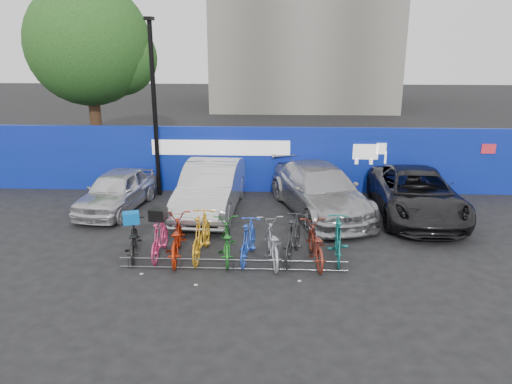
# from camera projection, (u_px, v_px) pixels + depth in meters

# --- Properties ---
(ground) EXTENTS (100.00, 100.00, 0.00)m
(ground) POSITION_uv_depth(u_px,v_px,m) (235.00, 260.00, 12.80)
(ground) COLOR black
(ground) RESTS_ON ground
(hoarding) EXTENTS (22.00, 0.18, 2.40)m
(hoarding) POSITION_uv_depth(u_px,v_px,m) (249.00, 159.00, 18.17)
(hoarding) COLOR navy
(hoarding) RESTS_ON ground
(tree) EXTENTS (5.40, 5.20, 7.80)m
(tree) POSITION_uv_depth(u_px,v_px,m) (94.00, 47.00, 21.16)
(tree) COLOR #382314
(tree) RESTS_ON ground
(lamppost) EXTENTS (0.25, 0.50, 6.11)m
(lamppost) POSITION_uv_depth(u_px,v_px,m) (154.00, 104.00, 17.11)
(lamppost) COLOR black
(lamppost) RESTS_ON ground
(bike_rack) EXTENTS (5.60, 0.03, 0.30)m
(bike_rack) POSITION_uv_depth(u_px,v_px,m) (233.00, 264.00, 12.18)
(bike_rack) COLOR #595B60
(bike_rack) RESTS_ON ground
(car_0) EXTENTS (2.12, 4.06, 1.32)m
(car_0) POSITION_uv_depth(u_px,v_px,m) (116.00, 191.00, 16.34)
(car_0) COLOR silver
(car_0) RESTS_ON ground
(car_1) EXTENTS (1.97, 4.96, 1.61)m
(car_1) POSITION_uv_depth(u_px,v_px,m) (211.00, 188.00, 16.13)
(car_1) COLOR #BBBBC0
(car_1) RESTS_ON ground
(car_2) EXTENTS (3.58, 5.64, 1.52)m
(car_2) POSITION_uv_depth(u_px,v_px,m) (320.00, 190.00, 16.04)
(car_2) COLOR #A2A2A7
(car_2) RESTS_ON ground
(car_3) EXTENTS (2.56, 5.33, 1.46)m
(car_3) POSITION_uv_depth(u_px,v_px,m) (416.00, 194.00, 15.76)
(car_3) COLOR black
(car_3) RESTS_ON ground
(bike_0) EXTENTS (0.98, 1.83, 0.92)m
(bike_0) POSITION_uv_depth(u_px,v_px,m) (133.00, 240.00, 12.89)
(bike_0) COLOR black
(bike_0) RESTS_ON ground
(bike_1) EXTENTS (0.50, 1.70, 1.02)m
(bike_1) POSITION_uv_depth(u_px,v_px,m) (160.00, 238.00, 12.85)
(bike_1) COLOR #EE3A7C
(bike_1) RESTS_ON ground
(bike_2) EXTENTS (0.96, 2.14, 1.09)m
(bike_2) POSITION_uv_depth(u_px,v_px,m) (176.00, 238.00, 12.76)
(bike_2) COLOR #AA2209
(bike_2) RESTS_ON ground
(bike_3) EXTENTS (0.71, 2.06, 1.21)m
(bike_3) POSITION_uv_depth(u_px,v_px,m) (201.00, 235.00, 12.80)
(bike_3) COLOR gold
(bike_3) RESTS_ON ground
(bike_4) EXTENTS (0.86, 1.94, 0.99)m
(bike_4) POSITION_uv_depth(u_px,v_px,m) (226.00, 240.00, 12.75)
(bike_4) COLOR #1C6F1F
(bike_4) RESTS_ON ground
(bike_5) EXTENTS (0.75, 1.84, 1.07)m
(bike_5) POSITION_uv_depth(u_px,v_px,m) (248.00, 241.00, 12.64)
(bike_5) COLOR blue
(bike_5) RESTS_ON ground
(bike_6) EXTENTS (0.93, 2.04, 1.03)m
(bike_6) POSITION_uv_depth(u_px,v_px,m) (272.00, 243.00, 12.57)
(bike_6) COLOR #A1A3A8
(bike_6) RESTS_ON ground
(bike_7) EXTENTS (0.95, 2.01, 1.17)m
(bike_7) POSITION_uv_depth(u_px,v_px,m) (293.00, 238.00, 12.69)
(bike_7) COLOR #262628
(bike_7) RESTS_ON ground
(bike_8) EXTENTS (0.86, 1.98, 1.01)m
(bike_8) POSITION_uv_depth(u_px,v_px,m) (315.00, 244.00, 12.52)
(bike_8) COLOR maroon
(bike_8) RESTS_ON ground
(bike_9) EXTENTS (0.66, 1.91, 1.13)m
(bike_9) POSITION_uv_depth(u_px,v_px,m) (338.00, 239.00, 12.68)
(bike_9) COLOR #136B68
(bike_9) RESTS_ON ground
(cargo_crate) EXTENTS (0.49, 0.42, 0.29)m
(cargo_crate) POSITION_uv_depth(u_px,v_px,m) (131.00, 218.00, 12.71)
(cargo_crate) COLOR #075AB5
(cargo_crate) RESTS_ON bike_0
(cargo_topcase) EXTENTS (0.45, 0.41, 0.30)m
(cargo_topcase) POSITION_uv_depth(u_px,v_px,m) (158.00, 214.00, 12.65)
(cargo_topcase) COLOR black
(cargo_topcase) RESTS_ON bike_1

